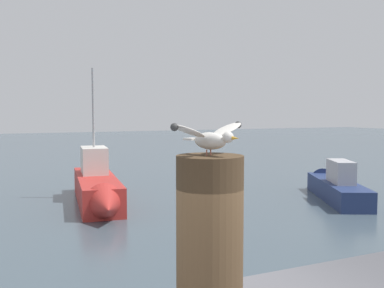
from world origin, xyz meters
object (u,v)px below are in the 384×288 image
Objects in this scene: boat_red at (98,187)px; boat_navy at (334,185)px; mooring_post at (210,233)px; seagull at (211,137)px.

boat_navy is at bearing -16.11° from boat_red.
boat_red is (1.83, 11.36, -1.67)m from mooring_post.
boat_navy is at bearing 44.18° from seagull.
seagull reaches higher than mooring_post.
seagull reaches higher than boat_navy.
boat_navy is (9.44, 9.17, -2.38)m from seagull.
boat_red is at bearing 80.85° from mooring_post.
mooring_post is 1.57× the size of seagull.
boat_navy is 7.92m from boat_red.
seagull is at bearing -99.14° from boat_red.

